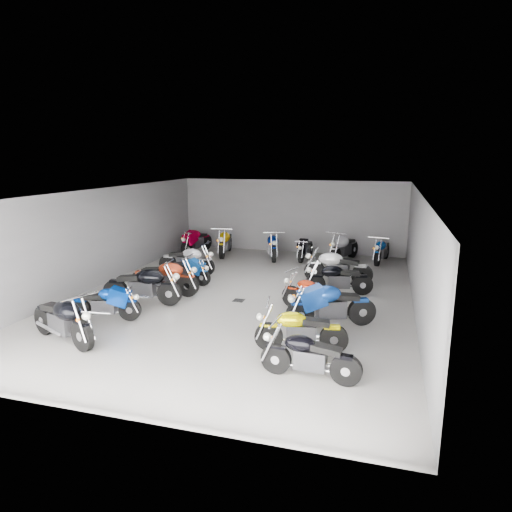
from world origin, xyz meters
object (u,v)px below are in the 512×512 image
object	(u,v)px
drain_grate	(239,300)
motorcycle_left_e	(187,271)
motorcycle_left_b	(105,303)
motorcycle_back_a	(196,241)
motorcycle_right_c	(330,306)
motorcycle_right_e	(338,279)
motorcycle_back_e	(344,248)
motorcycle_back_d	(305,249)
motorcycle_left_d	(165,278)
motorcycle_left_f	(187,260)
motorcycle_left_a	(63,320)
motorcycle_back_f	(382,250)
motorcycle_right_b	(300,330)
motorcycle_right_d	(313,295)
motorcycle_right_a	(309,356)
motorcycle_back_b	(225,242)
motorcycle_back_c	(272,246)
motorcycle_right_f	(337,267)
motorcycle_left_c	(143,286)

from	to	relation	value
drain_grate	motorcycle_left_e	world-z (taller)	motorcycle_left_e
motorcycle_left_b	motorcycle_back_a	world-z (taller)	motorcycle_back_a
drain_grate	motorcycle_right_c	world-z (taller)	motorcycle_right_c
motorcycle_right_e	motorcycle_back_e	bearing A→B (deg)	-11.10
motorcycle_back_a	motorcycle_back_d	size ratio (longest dim) A/B	1.13
motorcycle_left_d	motorcycle_left_e	world-z (taller)	motorcycle_left_d
motorcycle_left_f	drain_grate	bearing A→B (deg)	50.05
motorcycle_left_a	motorcycle_back_f	world-z (taller)	motorcycle_left_a
motorcycle_right_b	motorcycle_right_d	xyz separation A→B (m)	(-0.16, 2.69, -0.01)
motorcycle_right_a	motorcycle_right_c	size ratio (longest dim) A/B	0.92
motorcycle_left_d	motorcycle_right_c	world-z (taller)	motorcycle_right_c
motorcycle_back_e	motorcycle_back_f	xyz separation A→B (m)	(1.50, 0.14, -0.06)
motorcycle_back_a	motorcycle_back_b	world-z (taller)	motorcycle_back_b
motorcycle_right_a	motorcycle_right_e	xyz separation A→B (m)	(-0.07, 5.71, 0.03)
motorcycle_back_c	motorcycle_right_c	bearing A→B (deg)	96.29
motorcycle_left_a	motorcycle_left_b	xyz separation A→B (m)	(0.07, 1.54, -0.10)
motorcycle_left_d	motorcycle_back_a	xyz separation A→B (m)	(-1.61, 6.15, -0.02)
motorcycle_right_b	motorcycle_right_e	distance (m)	4.50
motorcycle_right_a	motorcycle_back_a	distance (m)	12.41
drain_grate	motorcycle_back_f	bearing A→B (deg)	57.78
motorcycle_back_b	motorcycle_back_d	bearing A→B (deg)	172.08
drain_grate	motorcycle_back_e	size ratio (longest dim) A/B	0.14
motorcycle_left_d	motorcycle_right_e	size ratio (longest dim) A/B	1.11
drain_grate	motorcycle_left_f	world-z (taller)	motorcycle_left_f
motorcycle_left_f	motorcycle_back_e	size ratio (longest dim) A/B	0.96
motorcycle_right_f	motorcycle_back_f	distance (m)	3.83
motorcycle_back_e	motorcycle_left_e	bearing A→B (deg)	65.54
motorcycle_right_f	motorcycle_left_f	bearing A→B (deg)	97.03
motorcycle_left_c	motorcycle_right_d	size ratio (longest dim) A/B	1.21
motorcycle_left_a	motorcycle_back_d	bearing A→B (deg)	-179.24
motorcycle_left_a	motorcycle_right_c	bearing A→B (deg)	136.71
motorcycle_left_e	motorcycle_right_e	world-z (taller)	motorcycle_right_e
motorcycle_left_f	motorcycle_back_e	xyz separation A→B (m)	(5.27, 3.77, 0.04)
motorcycle_left_b	motorcycle_right_a	distance (m)	5.93
motorcycle_right_b	motorcycle_back_d	xyz separation A→B (m)	(-1.51, 9.08, -0.03)
motorcycle_left_a	motorcycle_left_d	size ratio (longest dim) A/B	0.96
motorcycle_back_a	motorcycle_right_d	bearing A→B (deg)	145.58
motorcycle_left_b	motorcycle_back_a	distance (m)	8.72
motorcycle_back_c	motorcycle_back_e	bearing A→B (deg)	168.17
motorcycle_right_c	motorcycle_back_a	bearing A→B (deg)	18.13
motorcycle_left_f	motorcycle_right_f	bearing A→B (deg)	94.84
motorcycle_left_d	motorcycle_right_c	bearing A→B (deg)	74.91
motorcycle_left_d	motorcycle_left_b	bearing A→B (deg)	-11.33
motorcycle_back_f	motorcycle_left_a	bearing A→B (deg)	68.22
motorcycle_left_b	motorcycle_back_c	xyz separation A→B (m)	(2.39, 8.41, 0.08)
motorcycle_left_e	motorcycle_left_c	bearing A→B (deg)	4.12
motorcycle_left_c	motorcycle_right_f	size ratio (longest dim) A/B	1.01
motorcycle_back_d	motorcycle_back_f	world-z (taller)	motorcycle_back_f
motorcycle_back_d	motorcycle_left_c	bearing A→B (deg)	69.03
motorcycle_left_a	motorcycle_back_b	distance (m)	10.02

